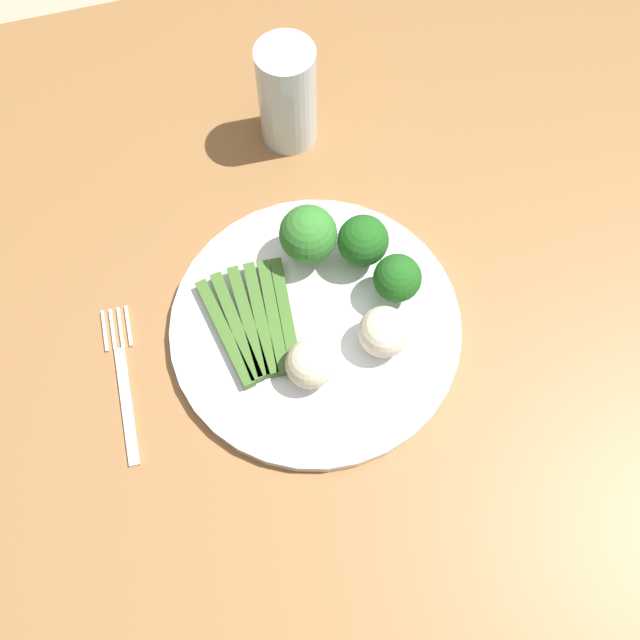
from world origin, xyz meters
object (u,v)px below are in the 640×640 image
at_px(broccoli_right, 397,279).
at_px(broccoli_near_center, 308,235).
at_px(cauliflower_near_fork, 310,364).
at_px(water_glass, 287,96).
at_px(cauliflower_outer_edge, 384,332).
at_px(dining_table, 317,367).
at_px(broccoli_back, 363,241).
at_px(plate, 320,325).
at_px(fork, 124,381).
at_px(asparagus_bundle, 255,322).

xyz_separation_m(broccoli_right, broccoli_near_center, (-0.07, 0.07, 0.01)).
bearing_deg(cauliflower_near_fork, water_glass, 79.42).
bearing_deg(cauliflower_outer_edge, dining_table, 151.74).
xyz_separation_m(dining_table, broccoli_back, (0.06, 0.06, 0.15)).
bearing_deg(broccoli_back, water_glass, 98.68).
height_order(broccoli_back, water_glass, water_glass).
height_order(plate, broccoli_back, broccoli_back).
bearing_deg(broccoli_right, fork, -177.29).
bearing_deg(cauliflower_outer_edge, fork, 172.47).
relative_size(dining_table, cauliflower_outer_edge, 27.98).
distance_m(plate, broccoli_back, 0.09).
bearing_deg(asparagus_bundle, cauliflower_outer_edge, -114.35).
relative_size(broccoli_back, water_glass, 0.50).
height_order(plate, broccoli_right, broccoli_right).
relative_size(broccoli_right, fork, 0.35).
relative_size(cauliflower_near_fork, fork, 0.29).
height_order(asparagus_bundle, broccoli_near_center, broccoli_near_center).
height_order(plate, broccoli_near_center, broccoli_near_center).
relative_size(dining_table, broccoli_near_center, 19.62).
bearing_deg(plate, broccoli_near_center, 83.10).
bearing_deg(dining_table, broccoli_back, 44.25).
xyz_separation_m(broccoli_right, water_glass, (-0.05, 0.23, 0.01)).
bearing_deg(plate, broccoli_back, 43.68).
height_order(asparagus_bundle, cauliflower_outer_edge, cauliflower_outer_edge).
height_order(cauliflower_outer_edge, water_glass, water_glass).
relative_size(dining_table, cauliflower_near_fork, 29.48).
xyz_separation_m(plate, fork, (-0.20, -0.00, -0.01)).
bearing_deg(cauliflower_near_fork, cauliflower_outer_edge, 8.93).
height_order(plate, cauliflower_outer_edge, cauliflower_outer_edge).
relative_size(plate, cauliflower_outer_edge, 5.83).
relative_size(dining_table, broccoli_back, 22.14).
height_order(broccoli_near_center, cauliflower_outer_edge, broccoli_near_center).
distance_m(broccoli_near_center, water_glass, 0.17).
relative_size(broccoli_right, cauliflower_near_fork, 1.23).
xyz_separation_m(cauliflower_near_fork, fork, (-0.18, 0.05, -0.04)).
height_order(fork, water_glass, water_glass).
relative_size(asparagus_bundle, broccoli_near_center, 1.80).
relative_size(broccoli_back, fork, 0.38).
xyz_separation_m(broccoli_near_center, fork, (-0.21, -0.08, -0.05)).
relative_size(plate, water_glass, 2.32).
relative_size(asparagus_bundle, cauliflower_near_fork, 2.70).
relative_size(dining_table, broccoli_right, 23.99).
bearing_deg(cauliflower_near_fork, fork, 165.63).
xyz_separation_m(dining_table, cauliflower_outer_edge, (0.06, -0.03, 0.14)).
height_order(broccoli_right, cauliflower_near_fork, broccoli_right).
bearing_deg(asparagus_bundle, broccoli_back, -71.16).
height_order(asparagus_bundle, cauliflower_near_fork, cauliflower_near_fork).
bearing_deg(broccoli_near_center, broccoli_right, -42.91).
distance_m(fork, water_glass, 0.35).
xyz_separation_m(broccoli_back, broccoli_right, (0.02, -0.05, -0.00)).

